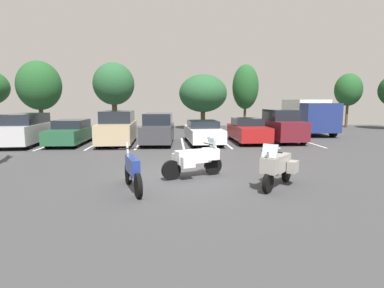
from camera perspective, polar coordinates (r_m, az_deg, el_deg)
The scene contains 18 objects.
ground at distance 10.84m, azimuth -1.65°, elevation -6.20°, with size 44.00×44.00×0.10m, color #38383A.
motorcycle_touring at distance 10.56m, azimuth 0.58°, elevation -2.71°, with size 2.13×1.28×1.36m.
motorcycle_second at distance 9.63m, azimuth 15.52°, elevation -4.01°, with size 1.48×1.76×1.40m.
motorcycle_third at distance 9.21m, azimuth -10.96°, elevation -4.97°, with size 0.88×2.17×1.33m.
parking_stripes at distance 19.14m, azimuth -5.70°, elevation 0.15°, with size 18.63×5.13×0.01m.
car_silver at distance 20.71m, azimuth -28.46°, elevation 2.43°, with size 2.12×4.98×1.85m.
car_green at distance 20.02m, azimuth -21.41°, elevation 2.03°, with size 1.84×4.72×1.47m.
car_tan at distance 19.15m, azimuth -13.65°, elevation 2.90°, with size 2.12×4.73×2.00m.
car_charcoal at distance 18.79m, azimuth -6.31°, elevation 2.76°, with size 1.94×4.29×1.85m.
car_white at distance 19.00m, azimuth 2.04°, elevation 2.23°, with size 2.18×5.00×1.40m.
car_red at distance 19.80m, azimuth 10.33°, elevation 2.47°, with size 1.90×4.50×1.52m.
car_maroon at distance 20.55m, azimuth 16.31°, elevation 3.22°, with size 1.84×4.28×2.05m.
box_truck at distance 26.19m, azimuth 20.68°, elevation 5.01°, with size 2.77×6.42×2.70m.
tree_far_right at distance 27.19m, azimuth -14.30°, elevation 10.69°, with size 3.43×3.43×5.78m.
tree_rear at distance 28.56m, azimuth 2.06°, elevation 9.35°, with size 4.37×4.37×5.00m.
tree_far_left at distance 31.02m, azimuth -26.45°, elevation 9.65°, with size 3.81×3.81×6.12m.
tree_left at distance 33.81m, azimuth 26.99°, elevation 8.93°, with size 2.54×2.54×5.23m.
tree_center at distance 32.30m, azimuth 9.87°, elevation 10.37°, with size 2.65×2.65×6.25m.
Camera 1 is at (-0.33, -10.50, 2.61)m, focal length 28.79 mm.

